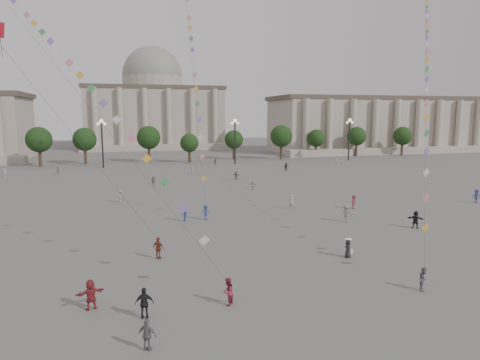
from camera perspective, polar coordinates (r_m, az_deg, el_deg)
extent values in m
plane|color=#585653|center=(32.15, 4.11, -12.56)|extent=(360.00, 360.00, 0.00)
cube|color=#A99C8E|center=(149.71, 19.82, 6.84)|extent=(80.00, 22.00, 16.00)
cube|color=#4C4338|center=(149.74, 19.99, 10.12)|extent=(81.60, 22.44, 1.20)
cube|color=#A99C8E|center=(139.55, 22.69, 3.69)|extent=(84.00, 4.00, 2.00)
cube|color=#A99C8E|center=(158.61, -11.41, 7.98)|extent=(46.00, 30.00, 20.00)
cube|color=#4C4338|center=(158.85, -11.52, 11.81)|extent=(46.92, 30.60, 1.20)
cube|color=#A99C8E|center=(142.04, -10.87, 4.29)|extent=(48.30, 4.00, 2.00)
cylinder|color=#A99C8E|center=(158.97, -11.55, 12.49)|extent=(21.00, 21.00, 5.00)
sphere|color=gray|center=(159.16, -11.57, 13.39)|extent=(21.00, 21.00, 21.00)
cylinder|color=#35291A|center=(108.65, -25.51, 2.67)|extent=(0.70, 0.70, 3.52)
sphere|color=black|center=(108.37, -25.64, 4.60)|extent=(5.12, 5.12, 5.12)
cylinder|color=#35291A|center=(107.07, -19.18, 2.96)|extent=(0.70, 0.70, 3.52)
sphere|color=black|center=(106.79, -19.28, 4.92)|extent=(5.12, 5.12, 5.12)
cylinder|color=#35291A|center=(106.83, -12.75, 3.22)|extent=(0.70, 0.70, 3.52)
sphere|color=black|center=(106.55, -12.82, 5.19)|extent=(5.12, 5.12, 5.12)
cylinder|color=#35291A|center=(107.93, -6.36, 3.43)|extent=(0.70, 0.70, 3.52)
sphere|color=black|center=(107.65, -6.40, 5.38)|extent=(5.12, 5.12, 5.12)
cylinder|color=#35291A|center=(110.33, -0.18, 3.60)|extent=(0.70, 0.70, 3.52)
sphere|color=black|center=(110.06, -0.18, 5.51)|extent=(5.12, 5.12, 5.12)
cylinder|color=#35291A|center=(113.95, 5.68, 3.72)|extent=(0.70, 0.70, 3.52)
sphere|color=black|center=(113.69, 5.71, 5.57)|extent=(5.12, 5.12, 5.12)
cylinder|color=#35291A|center=(118.67, 11.13, 3.80)|extent=(0.70, 0.70, 3.52)
sphere|color=black|center=(118.42, 11.18, 5.57)|extent=(5.12, 5.12, 5.12)
cylinder|color=#35291A|center=(124.39, 16.12, 3.84)|extent=(0.70, 0.70, 3.52)
sphere|color=black|center=(124.15, 16.19, 5.53)|extent=(5.12, 5.12, 5.12)
cylinder|color=#35291A|center=(130.95, 20.64, 3.85)|extent=(0.70, 0.70, 3.52)
sphere|color=black|center=(130.72, 20.73, 5.46)|extent=(5.12, 5.12, 5.12)
cylinder|color=#262628|center=(98.66, -17.87, 4.46)|extent=(0.36, 0.36, 10.00)
sphere|color=#FFE5B2|center=(98.44, -18.02, 7.47)|extent=(0.90, 0.90, 0.90)
sphere|color=#FFE5B2|center=(98.49, -18.41, 7.11)|extent=(0.60, 0.60, 0.60)
sphere|color=#FFE5B2|center=(98.42, -17.59, 7.14)|extent=(0.60, 0.60, 0.60)
cylinder|color=#262628|center=(101.60, -0.67, 4.99)|extent=(0.36, 0.36, 10.00)
sphere|color=#FFE5B2|center=(101.40, -0.68, 7.92)|extent=(0.90, 0.90, 0.90)
sphere|color=#FFE5B2|center=(101.24, -1.07, 7.58)|extent=(0.60, 0.60, 0.60)
sphere|color=#FFE5B2|center=(101.58, -0.29, 7.59)|extent=(0.60, 0.60, 0.60)
cylinder|color=#262628|center=(112.75, 14.34, 5.09)|extent=(0.36, 0.36, 10.00)
sphere|color=#FFE5B2|center=(112.56, 14.44, 7.73)|extent=(0.90, 0.90, 0.90)
sphere|color=#FFE5B2|center=(112.23, 14.11, 7.44)|extent=(0.60, 0.60, 0.60)
sphere|color=#FFE5B2|center=(112.92, 14.74, 7.42)|extent=(0.60, 0.60, 0.60)
imported|color=#325072|center=(98.87, -3.34, 2.40)|extent=(0.94, 0.75, 1.49)
imported|color=black|center=(47.92, 22.37, -4.89)|extent=(1.64, 1.51, 1.83)
imported|color=silver|center=(83.46, -6.46, 1.26)|extent=(1.12, 1.66, 1.72)
imported|color=slate|center=(48.22, 13.98, -4.35)|extent=(1.41, 1.08, 1.92)
imported|color=silver|center=(67.12, 1.79, -0.62)|extent=(1.26, 1.30, 1.48)
imported|color=maroon|center=(55.29, 14.96, -2.81)|extent=(1.28, 1.22, 1.74)
imported|color=#242228|center=(89.90, 6.17, 1.77)|extent=(1.59, 1.09, 1.65)
imported|color=silver|center=(91.62, -28.85, 0.87)|extent=(0.53, 0.69, 1.67)
imported|color=#5D5D61|center=(77.19, -0.53, 0.61)|extent=(1.27, 1.29, 1.48)
imported|color=#B2B2AD|center=(53.81, 6.87, -2.87)|extent=(0.77, 0.74, 1.78)
imported|color=navy|center=(64.80, 28.99, -1.90)|extent=(1.35, 1.02, 1.85)
imported|color=slate|center=(71.38, -11.48, -0.12)|extent=(1.04, 0.46, 1.76)
imported|color=#374C7C|center=(47.48, -7.44, -4.41)|extent=(1.10, 1.36, 1.84)
imported|color=beige|center=(102.13, 12.76, 2.41)|extent=(0.51, 0.64, 1.53)
imported|color=gray|center=(59.35, -15.63, -2.08)|extent=(0.76, 1.16, 1.69)
imported|color=slate|center=(90.23, -23.11, 1.12)|extent=(0.53, 0.96, 1.56)
imported|color=brown|center=(35.80, -10.82, -8.90)|extent=(1.11, 1.02, 1.82)
imported|color=black|center=(26.14, -12.60, -15.75)|extent=(1.14, 0.61, 1.85)
imported|color=maroon|center=(28.12, -19.28, -14.21)|extent=(1.82, 1.10, 1.87)
imported|color=slate|center=(23.04, -12.26, -19.53)|extent=(1.04, 0.86, 1.66)
imported|color=maroon|center=(27.22, -1.63, -14.65)|extent=(1.02, 1.06, 1.73)
imported|color=navy|center=(47.93, -4.59, -4.31)|extent=(1.19, 0.78, 1.73)
imported|color=slate|center=(31.77, 23.30, -12.01)|extent=(0.95, 0.98, 1.59)
imported|color=black|center=(36.67, 14.20, -8.84)|extent=(0.88, 0.85, 1.52)
cone|color=white|center=(36.42, 14.25, -7.55)|extent=(0.52, 0.52, 0.14)
cylinder|color=white|center=(36.44, 14.25, -7.64)|extent=(0.60, 0.60, 0.02)
cube|color=white|center=(36.73, 14.65, -9.17)|extent=(0.22, 0.10, 0.35)
cylinder|color=#3F3F3F|center=(34.65, -20.70, 4.79)|extent=(0.02, 0.02, 19.65)
cylinder|color=#3F3F3F|center=(50.62, -24.30, 15.03)|extent=(0.02, 0.02, 65.95)
cube|color=silver|center=(27.94, -4.77, -8.03)|extent=(0.76, 0.25, 0.76)
cube|color=#8562C4|center=(29.29, -7.57, -3.84)|extent=(0.76, 0.25, 0.76)
cube|color=#439251|center=(30.88, -10.07, -0.28)|extent=(0.76, 0.25, 0.76)
cube|color=gold|center=(32.63, -12.31, 2.79)|extent=(0.76, 0.25, 0.76)
cube|color=#DD7589|center=(34.51, -14.32, 5.43)|extent=(0.76, 0.25, 0.76)
cube|color=silver|center=(36.49, -16.13, 7.72)|extent=(0.76, 0.25, 0.76)
cube|color=#8562C4|center=(38.56, -17.77, 9.71)|extent=(0.76, 0.25, 0.76)
cube|color=#439251|center=(40.70, -19.25, 11.45)|extent=(0.76, 0.25, 0.76)
cube|color=gold|center=(42.89, -20.59, 12.98)|extent=(0.76, 0.25, 0.76)
cube|color=#DD7589|center=(45.13, -21.81, 14.32)|extent=(0.76, 0.25, 0.76)
cube|color=silver|center=(47.40, -22.93, 15.50)|extent=(0.76, 0.25, 0.76)
cube|color=#8562C4|center=(49.71, -23.96, 16.55)|extent=(0.76, 0.25, 0.76)
cube|color=#439251|center=(52.04, -24.90, 17.49)|extent=(0.76, 0.25, 0.76)
cube|color=gold|center=(54.40, -25.77, 18.33)|extent=(0.76, 0.25, 0.76)
cube|color=#DD7589|center=(56.77, -26.57, 19.08)|extent=(0.76, 0.25, 0.76)
cube|color=silver|center=(59.16, -27.31, 19.75)|extent=(0.76, 0.25, 0.76)
cube|color=#8562C4|center=(61.56, -28.00, 20.36)|extent=(0.76, 0.25, 0.76)
cylinder|color=#3F3F3F|center=(73.51, -7.19, 22.01)|extent=(0.02, 0.02, 73.67)
cube|color=gold|center=(48.84, -4.85, 0.19)|extent=(0.76, 0.25, 0.76)
cube|color=#DD7589|center=(50.14, -5.08, 3.12)|extent=(0.76, 0.25, 0.76)
cube|color=silver|center=(51.57, -5.29, 5.69)|extent=(0.76, 0.25, 0.76)
cube|color=#8562C4|center=(53.10, -5.50, 8.00)|extent=(0.76, 0.25, 0.76)
cube|color=#439251|center=(54.72, -5.69, 10.10)|extent=(0.76, 0.25, 0.76)
cube|color=gold|center=(56.40, -5.88, 12.02)|extent=(0.76, 0.25, 0.76)
cube|color=#DD7589|center=(58.13, -6.05, 13.77)|extent=(0.76, 0.25, 0.76)
cube|color=silver|center=(59.91, -6.22, 15.39)|extent=(0.76, 0.25, 0.76)
cube|color=#8562C4|center=(61.74, -6.37, 16.88)|extent=(0.76, 0.25, 0.76)
cube|color=#439251|center=(63.60, -6.52, 18.25)|extent=(0.76, 0.25, 0.76)
cube|color=gold|center=(65.48, -6.67, 19.53)|extent=(0.76, 0.25, 0.76)
cube|color=#DD7589|center=(67.40, -6.81, 20.71)|extent=(0.76, 0.25, 0.76)
cube|color=silver|center=(69.33, -6.94, 21.81)|extent=(0.76, 0.25, 0.76)
cylinder|color=#3F3F3F|center=(57.75, 23.55, 12.85)|extent=(0.02, 0.02, 63.03)
cube|color=gold|center=(33.34, 23.49, -5.88)|extent=(0.76, 0.25, 0.76)
cube|color=#DD7589|center=(35.44, 23.54, -2.16)|extent=(0.76, 0.25, 0.76)
cube|color=silver|center=(37.69, 23.58, 0.92)|extent=(0.76, 0.25, 0.76)
cube|color=#8562C4|center=(40.04, 23.60, 3.54)|extent=(0.76, 0.25, 0.76)
cube|color=#439251|center=(42.47, 23.62, 5.79)|extent=(0.76, 0.25, 0.76)
cube|color=gold|center=(44.95, 23.63, 7.74)|extent=(0.76, 0.25, 0.76)
cube|color=#DD7589|center=(47.49, 23.64, 9.44)|extent=(0.76, 0.25, 0.76)
cube|color=silver|center=(50.05, 23.65, 10.93)|extent=(0.76, 0.25, 0.76)
cube|color=#8562C4|center=(52.65, 23.65, 12.25)|extent=(0.76, 0.25, 0.76)
cube|color=#439251|center=(55.27, 23.65, 13.42)|extent=(0.76, 0.25, 0.76)
cube|color=gold|center=(57.91, 23.65, 14.46)|extent=(0.76, 0.25, 0.76)
cube|color=#DD7589|center=(60.56, 23.65, 15.40)|extent=(0.76, 0.25, 0.76)
cube|color=silver|center=(63.23, 23.65, 16.24)|extent=(0.76, 0.25, 0.76)
cube|color=#8562C4|center=(65.91, 23.65, 17.01)|extent=(0.76, 0.25, 0.76)
cube|color=#439251|center=(68.59, 23.65, 17.70)|extent=(0.76, 0.25, 0.76)
cube|color=gold|center=(71.29, 23.64, 18.33)|extent=(0.76, 0.25, 0.76)
cube|color=#DD7589|center=(73.98, 23.64, 18.91)|extent=(0.76, 0.25, 0.76)
cube|color=silver|center=(76.69, 23.64, 19.43)|extent=(0.76, 0.25, 0.76)
cube|color=#8562C4|center=(79.40, 23.63, 19.92)|extent=(0.76, 0.25, 0.76)
cube|color=#439251|center=(82.11, 23.63, 20.36)|extent=(0.76, 0.25, 0.76)
cube|color=gold|center=(84.82, 23.62, 20.78)|extent=(0.76, 0.25, 0.76)
cube|color=#DD7589|center=(87.53, 23.62, 21.16)|extent=(0.76, 0.25, 0.76)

